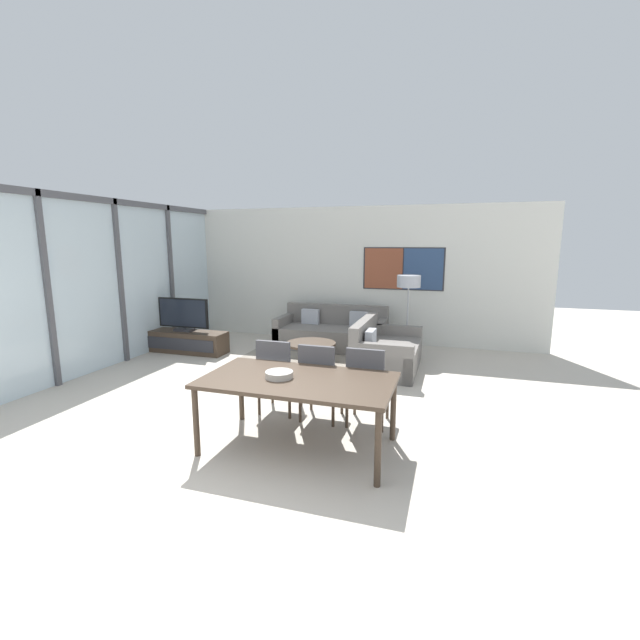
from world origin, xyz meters
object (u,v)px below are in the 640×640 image
(dining_table, at_px, (298,384))
(floor_lamp, at_px, (409,285))
(sofa_main, at_px, (332,334))
(coffee_table, at_px, (311,348))
(television, at_px, (183,315))
(dining_chair_left, at_px, (278,372))
(dining_chair_right, at_px, (367,382))
(sofa_side, at_px, (383,353))
(fruit_bowl, at_px, (279,374))
(tv_console, at_px, (185,341))
(dining_chair_centre, at_px, (320,378))

(dining_table, relative_size, floor_lamp, 1.29)
(sofa_main, distance_m, coffee_table, 1.33)
(sofa_main, height_order, floor_lamp, floor_lamp)
(floor_lamp, bearing_deg, television, -164.84)
(coffee_table, xyz_separation_m, dining_chair_left, (0.29, -2.13, 0.23))
(coffee_table, relative_size, floor_lamp, 0.57)
(coffee_table, height_order, dining_chair_right, dining_chair_right)
(sofa_side, bearing_deg, sofa_main, 45.72)
(fruit_bowl, height_order, floor_lamp, floor_lamp)
(coffee_table, xyz_separation_m, floor_lamp, (1.49, 1.19, 1.01))
(dining_chair_left, bearing_deg, coffee_table, 97.84)
(dining_chair_left, distance_m, dining_chair_right, 1.11)
(dining_table, height_order, dining_chair_right, dining_chair_right)
(coffee_table, bearing_deg, fruit_bowl, -77.29)
(sofa_main, relative_size, fruit_bowl, 7.55)
(dining_table, xyz_separation_m, floor_lamp, (0.64, 4.08, 0.62))
(tv_console, height_order, dining_chair_right, dining_chair_right)
(dining_chair_centre, bearing_deg, dining_chair_left, 173.81)
(floor_lamp, bearing_deg, sofa_side, -104.65)
(dining_chair_centre, distance_m, fruit_bowl, 0.81)
(sofa_main, relative_size, coffee_table, 2.50)
(dining_table, distance_m, fruit_bowl, 0.22)
(television, height_order, coffee_table, television)
(dining_chair_right, bearing_deg, coffee_table, 122.97)
(fruit_bowl, xyz_separation_m, floor_lamp, (0.83, 4.12, 0.52))
(tv_console, xyz_separation_m, television, (0.00, 0.00, 0.52))
(tv_console, xyz_separation_m, fruit_bowl, (3.25, -3.02, 0.58))
(tv_console, height_order, floor_lamp, floor_lamp)
(coffee_table, distance_m, dining_chair_centre, 2.36)
(dining_table, relative_size, dining_chair_right, 2.04)
(dining_chair_left, bearing_deg, dining_table, -54.03)
(coffee_table, height_order, fruit_bowl, fruit_bowl)
(sofa_side, relative_size, dining_chair_centre, 1.72)
(tv_console, xyz_separation_m, sofa_main, (2.59, 1.25, 0.06))
(floor_lamp, bearing_deg, fruit_bowl, -101.36)
(tv_console, bearing_deg, dining_chair_centre, -33.45)
(tv_console, relative_size, dining_chair_right, 1.77)
(dining_table, distance_m, floor_lamp, 4.18)
(tv_console, distance_m, dining_chair_left, 3.64)
(tv_console, height_order, dining_chair_centre, dining_chair_centre)
(television, height_order, dining_table, television)
(sofa_side, xyz_separation_m, dining_table, (-0.37, -3.04, 0.41))
(tv_console, distance_m, dining_chair_right, 4.59)
(tv_console, distance_m, sofa_side, 3.80)
(dining_chair_right, bearing_deg, sofa_main, 111.93)
(television, height_order, dining_chair_left, television)
(sofa_side, bearing_deg, coffee_table, 96.57)
(dining_table, relative_size, fruit_bowl, 6.78)
(fruit_bowl, bearing_deg, dining_chair_right, 45.78)
(tv_console, relative_size, fruit_bowl, 5.90)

